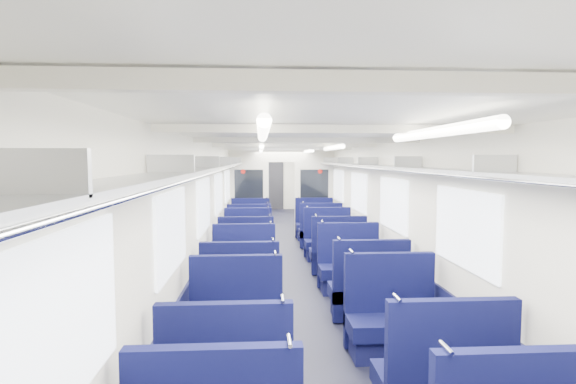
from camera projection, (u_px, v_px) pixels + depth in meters
name	position (u px, v px, depth m)	size (l,w,h in m)	color
floor	(287.00, 257.00, 9.44)	(2.80, 18.00, 0.01)	black
ceiling	(287.00, 146.00, 9.26)	(2.80, 18.00, 0.01)	white
wall_left	(221.00, 203.00, 9.26)	(0.02, 18.00, 2.35)	silver
dado_left	(222.00, 242.00, 9.32)	(0.03, 17.90, 0.70)	#0F1135
wall_right	(353.00, 202.00, 9.44)	(0.02, 18.00, 2.35)	silver
dado_right	(352.00, 240.00, 9.50)	(0.03, 17.90, 0.70)	#0F1135
wall_far	(274.00, 181.00, 18.31)	(2.80, 0.02, 2.35)	silver
luggage_rack_left	(229.00, 164.00, 9.21)	(0.36, 17.40, 0.18)	#B2B5BA
luggage_rack_right	(345.00, 164.00, 9.36)	(0.36, 17.40, 0.18)	#B2B5BA
windows	(289.00, 192.00, 8.87)	(2.78, 15.60, 0.75)	white
ceiling_fittings	(288.00, 149.00, 9.00)	(2.70, 16.06, 0.11)	silver
end_door	(274.00, 185.00, 18.26)	(0.75, 0.06, 2.00)	black
bulkhead	(282.00, 191.00, 11.88)	(2.80, 0.10, 2.35)	silver
seat_6	(236.00, 327.00, 4.62)	(0.98, 0.54, 1.10)	#0D103F
seat_7	(392.00, 323.00, 4.74)	(0.98, 0.54, 1.10)	#0D103F
seat_8	(240.00, 296.00, 5.65)	(0.98, 0.54, 1.10)	#0D103F
seat_9	(368.00, 293.00, 5.78)	(0.98, 0.54, 1.10)	#0D103F
seat_10	(244.00, 272.00, 6.88)	(0.98, 0.54, 1.10)	#0D103F
seat_11	(349.00, 270.00, 7.01)	(0.98, 0.54, 1.10)	#0D103F
seat_12	(246.00, 256.00, 8.01)	(0.98, 0.54, 1.10)	#0D103F
seat_13	(338.00, 255.00, 8.07)	(0.98, 0.54, 1.10)	#0D103F
seat_14	(248.00, 244.00, 9.14)	(0.98, 0.54, 1.10)	#0D103F
seat_15	(328.00, 243.00, 9.22)	(0.98, 0.54, 1.10)	#0D103F
seat_16	(249.00, 235.00, 10.16)	(0.98, 0.54, 1.10)	#0D103F
seat_17	(320.00, 233.00, 10.42)	(0.98, 0.54, 1.10)	#0D103F
seat_18	(250.00, 227.00, 11.39)	(0.98, 0.54, 1.10)	#0D103F
seat_19	(315.00, 226.00, 11.51)	(0.98, 0.54, 1.10)	#0D103F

